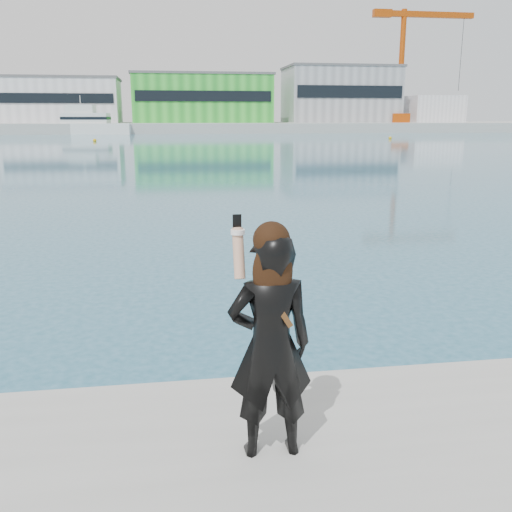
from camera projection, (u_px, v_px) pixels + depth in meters
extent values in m
cube|color=#9E9E99|center=(167.00, 127.00, 129.43)|extent=(320.00, 40.00, 2.00)
cube|color=silver|center=(63.00, 101.00, 122.93)|extent=(24.00, 15.00, 9.00)
cube|color=black|center=(56.00, 98.00, 115.53)|extent=(22.80, 0.20, 1.98)
cube|color=#59595B|center=(61.00, 78.00, 121.80)|extent=(24.48, 15.30, 0.50)
cube|color=green|center=(202.00, 100.00, 127.27)|extent=(30.00, 16.00, 10.00)
cube|color=black|center=(204.00, 96.00, 119.38)|extent=(28.50, 0.20, 2.20)
cube|color=#59595B|center=(201.00, 75.00, 126.02)|extent=(30.60, 16.32, 0.50)
cube|color=gray|center=(340.00, 96.00, 131.80)|extent=(25.00, 15.00, 12.00)
cube|color=black|center=(350.00, 92.00, 124.36)|extent=(23.75, 0.20, 2.64)
cube|color=#59595B|center=(341.00, 67.00, 130.31)|extent=(25.50, 15.30, 0.50)
cube|color=silver|center=(432.00, 109.00, 133.86)|extent=(12.00, 10.00, 6.00)
cube|color=#C3460B|center=(398.00, 118.00, 129.01)|extent=(4.00, 4.00, 2.00)
cylinder|color=#C3460B|center=(401.00, 62.00, 126.15)|extent=(1.20, 1.20, 22.00)
cube|color=#C3460B|center=(430.00, 15.00, 124.66)|extent=(20.00, 1.20, 1.20)
cube|color=#C3460B|center=(382.00, 13.00, 123.03)|extent=(4.00, 1.60, 1.60)
cylinder|color=black|center=(461.00, 54.00, 127.76)|extent=(0.10, 0.10, 16.00)
cylinder|color=silver|center=(269.00, 104.00, 122.88)|extent=(0.16, 0.16, 8.00)
cube|color=red|center=(272.00, 87.00, 122.16)|extent=(1.20, 0.04, 0.80)
cube|color=silver|center=(91.00, 129.00, 109.69)|extent=(15.97, 6.42, 2.07)
cube|color=silver|center=(86.00, 118.00, 109.21)|extent=(9.04, 4.78, 1.90)
cube|color=silver|center=(81.00, 109.00, 108.78)|extent=(5.53, 3.62, 1.55)
cube|color=black|center=(86.00, 118.00, 109.21)|extent=(9.23, 4.89, 0.52)
cylinder|color=silver|center=(80.00, 100.00, 108.39)|extent=(0.14, 0.14, 1.73)
sphere|color=#DDA50B|center=(390.00, 139.00, 86.56)|extent=(0.50, 0.50, 0.50)
sphere|color=#DDA50B|center=(95.00, 142.00, 77.73)|extent=(0.50, 0.50, 0.50)
imported|color=black|center=(270.00, 346.00, 4.26)|extent=(0.65, 0.43, 1.76)
sphere|color=black|center=(272.00, 240.00, 4.05)|extent=(0.27, 0.27, 0.27)
ellipsoid|color=black|center=(273.00, 272.00, 4.05)|extent=(0.29, 0.15, 0.47)
cylinder|color=tan|center=(239.00, 253.00, 4.15)|extent=(0.08, 0.21, 0.38)
cylinder|color=white|center=(238.00, 232.00, 4.16)|extent=(0.11, 0.11, 0.04)
cube|color=black|center=(237.00, 223.00, 4.18)|extent=(0.06, 0.01, 0.13)
cube|color=#4C2D14|center=(277.00, 305.00, 4.10)|extent=(0.25, 0.02, 0.36)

